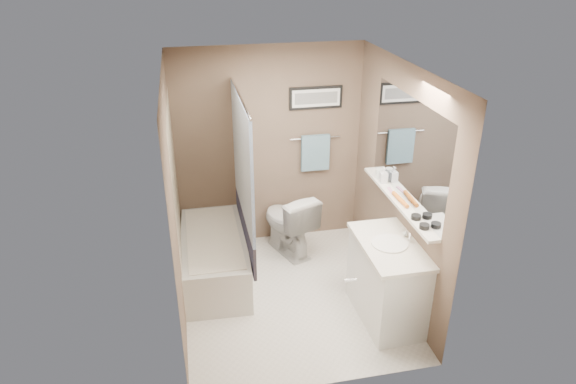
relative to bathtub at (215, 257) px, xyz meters
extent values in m
plane|color=silver|center=(0.75, -0.52, -0.25)|extent=(2.50, 2.50, 0.00)
cube|color=white|center=(0.75, -0.52, 2.13)|extent=(2.20, 2.50, 0.04)
cube|color=brown|center=(0.75, 0.71, 0.95)|extent=(2.20, 0.04, 2.40)
cube|color=brown|center=(0.75, -1.75, 0.95)|extent=(2.20, 0.04, 2.40)
cube|color=brown|center=(-0.33, -0.52, 0.95)|extent=(0.04, 2.50, 2.40)
cube|color=brown|center=(1.83, -0.52, 0.95)|extent=(0.04, 2.50, 2.40)
cube|color=beige|center=(-0.34, -0.02, 0.75)|extent=(0.02, 1.55, 2.00)
cylinder|color=silver|center=(0.35, -0.02, 1.80)|extent=(0.02, 1.55, 0.02)
cube|color=silver|center=(0.35, -0.02, 1.15)|extent=(0.03, 1.45, 1.28)
cube|color=#242543|center=(0.35, -0.02, 0.33)|extent=(0.03, 1.45, 0.36)
cube|color=silver|center=(1.84, -0.67, 1.37)|extent=(0.02, 1.60, 1.00)
cube|color=silver|center=(1.79, -0.67, 0.85)|extent=(0.12, 1.60, 0.03)
cylinder|color=silver|center=(1.30, 0.69, 1.05)|extent=(0.60, 0.02, 0.02)
cube|color=#8DBCCD|center=(1.30, 0.67, 0.87)|extent=(0.34, 0.05, 0.44)
cube|color=black|center=(1.30, 0.71, 1.53)|extent=(0.62, 0.02, 0.26)
cube|color=white|center=(1.30, 0.69, 1.53)|extent=(0.56, 0.00, 0.20)
cube|color=#595959|center=(1.30, 0.69, 1.53)|extent=(0.50, 0.00, 0.13)
cube|color=silver|center=(1.30, -1.77, 0.75)|extent=(0.80, 0.02, 2.00)
cylinder|color=silver|center=(0.97, -1.71, 0.75)|extent=(0.10, 0.02, 0.02)
cube|color=silver|center=(0.00, 0.00, 0.00)|extent=(0.76, 1.53, 0.50)
cube|color=white|center=(0.00, 0.00, 0.25)|extent=(0.56, 1.36, 0.02)
imported|color=silver|center=(0.90, 0.35, 0.14)|extent=(0.68, 0.88, 0.79)
cube|color=white|center=(1.60, -1.03, 0.15)|extent=(0.53, 0.92, 0.80)
cube|color=silver|center=(1.59, -1.03, 0.57)|extent=(0.54, 0.96, 0.04)
cylinder|color=white|center=(1.58, -1.03, 0.60)|extent=(0.34, 0.34, 0.01)
cylinder|color=white|center=(1.78, -1.03, 0.64)|extent=(0.02, 0.02, 0.10)
sphere|color=silver|center=(1.78, -0.93, 0.62)|extent=(0.05, 0.05, 0.05)
cylinder|color=black|center=(1.79, -1.26, 0.89)|extent=(0.09, 0.09, 0.04)
cylinder|color=black|center=(1.79, -1.09, 0.89)|extent=(0.09, 0.09, 0.04)
cylinder|color=orange|center=(1.79, -0.78, 0.89)|extent=(0.05, 0.22, 0.04)
cylinder|color=orange|center=(1.79, -0.68, 0.89)|extent=(0.05, 0.22, 0.04)
cube|color=pink|center=(1.79, -0.49, 0.87)|extent=(0.05, 0.16, 0.01)
cylinder|color=silver|center=(1.79, -0.16, 0.92)|extent=(0.08, 0.08, 0.10)
imported|color=#999999|center=(1.79, -0.28, 0.95)|extent=(0.08, 0.08, 0.17)
camera|label=1|loc=(-0.18, -4.84, 3.11)|focal=32.00mm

